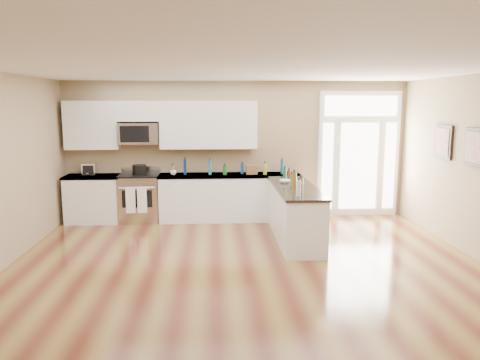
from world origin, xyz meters
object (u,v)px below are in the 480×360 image
object	(u,v)px
kitchen_range	(140,198)
toaster_oven	(89,169)
peninsula_cabinet	(295,215)
stockpot	(139,169)

from	to	relation	value
kitchen_range	toaster_oven	bearing A→B (deg)	173.97
peninsula_cabinet	kitchen_range	xyz separation A→B (m)	(-2.89, 1.45, 0.04)
stockpot	toaster_oven	size ratio (longest dim) A/B	1.04
kitchen_range	stockpot	size ratio (longest dim) A/B	3.95
stockpot	peninsula_cabinet	bearing A→B (deg)	-26.65
stockpot	toaster_oven	bearing A→B (deg)	173.85
peninsula_cabinet	stockpot	world-z (taller)	stockpot
peninsula_cabinet	stockpot	bearing A→B (deg)	153.35
peninsula_cabinet	kitchen_range	distance (m)	3.23
peninsula_cabinet	kitchen_range	bearing A→B (deg)	153.39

